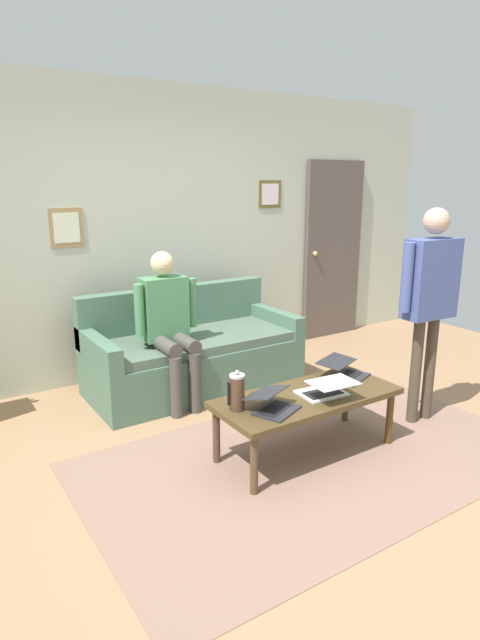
{
  "coord_description": "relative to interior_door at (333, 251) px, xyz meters",
  "views": [
    {
      "loc": [
        2.09,
        2.53,
        1.84
      ],
      "look_at": [
        -0.04,
        -0.75,
        0.8
      ],
      "focal_mm": 29.81,
      "sensor_mm": 36.0,
      "label": 1
    }
  ],
  "objects": [
    {
      "name": "ground_plane",
      "position": [
        2.23,
        2.11,
        -1.02
      ],
      "size": [
        7.68,
        7.68,
        0.0
      ],
      "primitive_type": "plane",
      "color": "#9B7451"
    },
    {
      "name": "area_rug",
      "position": [
        2.12,
        2.19,
        -1.02
      ],
      "size": [
        3.08,
        1.8,
        0.01
      ],
      "primitive_type": "cube",
      "color": "#886656",
      "rests_on": "ground_plane"
    },
    {
      "name": "back_wall",
      "position": [
        2.23,
        -0.09,
        0.33
      ],
      "size": [
        7.04,
        0.11,
        2.7
      ],
      "color": "beige",
      "rests_on": "ground_plane"
    },
    {
      "name": "interior_door",
      "position": [
        0.0,
        0.0,
        0.0
      ],
      "size": [
        0.82,
        0.09,
        2.05
      ],
      "color": "#564A44",
      "rests_on": "ground_plane"
    },
    {
      "name": "couch",
      "position": [
        2.2,
        0.58,
        -0.72
      ],
      "size": [
        1.87,
        0.86,
        0.88
      ],
      "color": "#4A6C57",
      "rests_on": "ground_plane"
    },
    {
      "name": "coffee_table",
      "position": [
        2.12,
        2.09,
        -0.64
      ],
      "size": [
        1.29,
        0.56,
        0.43
      ],
      "color": "#4A391E",
      "rests_on": "ground_plane"
    },
    {
      "name": "laptop_left",
      "position": [
        2.47,
        2.16,
        -0.55
      ],
      "size": [
        0.37,
        0.37,
        0.13
      ],
      "color": "#28282D",
      "rests_on": "coffee_table"
    },
    {
      "name": "laptop_center",
      "position": [
        2.04,
        2.17,
        -0.55
      ],
      "size": [
        0.33,
        0.37,
        0.13
      ],
      "color": "silver",
      "rests_on": "coffee_table"
    },
    {
      "name": "laptop_right",
      "position": [
        1.68,
        1.98,
        -0.55
      ],
      "size": [
        0.4,
        0.4,
        0.12
      ],
      "color": "#28282D",
      "rests_on": "coffee_table"
    },
    {
      "name": "french_press",
      "position": [
        2.65,
        2.03,
        -0.47
      ],
      "size": [
        0.12,
        0.1,
        0.26
      ],
      "color": "#4C3323",
      "rests_on": "coffee_table"
    },
    {
      "name": "person_standing",
      "position": [
        1.03,
        2.17,
        0.03
      ],
      "size": [
        0.58,
        0.21,
        1.65
      ],
      "color": "#4A3D30",
      "rests_on": "ground_plane"
    },
    {
      "name": "person_seated",
      "position": [
        2.53,
        0.8,
        -0.3
      ],
      "size": [
        0.55,
        0.51,
        1.28
      ],
      "color": "#48443E",
      "rests_on": "ground_plane"
    }
  ]
}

